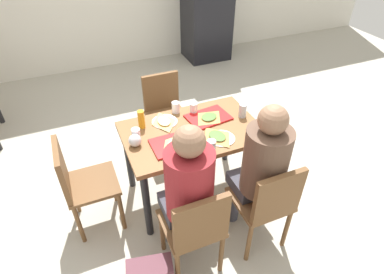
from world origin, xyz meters
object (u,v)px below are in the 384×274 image
pizza_slice_c (164,121)px  chair_near_left (196,227)px  tray_red_near (175,144)px  plastic_cup_a (176,107)px  chair_near_right (267,202)px  foil_bundle (135,140)px  tray_red_far (208,117)px  plastic_cup_b (211,146)px  plastic_cup_d (194,108)px  pizza_slice_d (217,136)px  soda_can (243,111)px  drink_fridge (207,0)px  chair_left_end (80,181)px  person_in_red (187,188)px  chair_far_side (165,109)px  plastic_cup_c (136,134)px  person_in_brown_jacket (261,165)px  main_table (192,140)px  pizza_slice_a (175,143)px  paper_plate_center (165,122)px  pizza_slice_b (209,117)px  condiment_bottle (141,119)px  paper_plate_near_edge (221,138)px

pizza_slice_c → chair_near_left: bearing=-96.3°
tray_red_near → plastic_cup_a: plastic_cup_a is taller
chair_near_right → foil_bundle: size_ratio=8.61×
chair_near_right → pizza_slice_c: 1.07m
plastic_cup_a → tray_red_far: bearing=-41.1°
plastic_cup_b → plastic_cup_d: (0.09, 0.54, 0.00)m
tray_red_far → pizza_slice_d: size_ratio=1.42×
tray_red_far → soda_can: size_ratio=2.95×
tray_red_near → plastic_cup_b: 0.29m
chair_near_right → drink_fridge: drink_fridge is taller
drink_fridge → foil_bundle: bearing=-124.0°
chair_left_end → plastic_cup_a: 1.02m
person_in_red → foil_bundle: bearing=108.8°
chair_far_side → plastic_cup_c: chair_far_side is taller
chair_near_right → person_in_brown_jacket: bearing=90.0°
person_in_brown_jacket → chair_near_left: bearing=-166.2°
main_table → pizza_slice_a: 0.27m
person_in_red → plastic_cup_d: person_in_red is taller
paper_plate_center → pizza_slice_c: size_ratio=0.94×
paper_plate_center → pizza_slice_a: pizza_slice_a is taller
pizza_slice_b → plastic_cup_d: size_ratio=2.67×
chair_near_left → soda_can: bearing=44.7°
plastic_cup_c → condiment_bottle: (0.09, 0.15, 0.03)m
tray_red_near → plastic_cup_c: bearing=144.8°
person_in_red → tray_red_far: (0.49, 0.71, -0.01)m
chair_far_side → drink_fridge: bearing=55.5°
pizza_slice_d → plastic_cup_c: bearing=158.9°
plastic_cup_a → drink_fridge: bearing=59.8°
main_table → foil_bundle: size_ratio=11.43×
pizza_slice_b → main_table: bearing=-156.4°
plastic_cup_a → foil_bundle: same height
plastic_cup_a → foil_bundle: bearing=-144.5°
chair_near_right → paper_plate_near_edge: (-0.11, 0.55, 0.23)m
pizza_slice_b → pizza_slice_d: size_ratio=1.05×
chair_near_right → paper_plate_center: (-0.46, 0.95, 0.23)m
pizza_slice_c → condiment_bottle: 0.20m
chair_far_side → plastic_cup_b: (0.03, -1.05, 0.28)m
tray_red_near → pizza_slice_a: (-0.00, -0.00, 0.02)m
main_table → drink_fridge: size_ratio=0.60×
paper_plate_near_edge → person_in_brown_jacket: bearing=-74.3°
main_table → pizza_slice_a: (-0.20, -0.13, 0.13)m
person_in_red → pizza_slice_c: bearing=82.5°
plastic_cup_a → foil_bundle: size_ratio=1.00×
chair_left_end → soda_can: chair_left_end is taller
plastic_cup_a → chair_far_side: bearing=86.3°
pizza_slice_a → pizza_slice_b: same height
paper_plate_near_edge → plastic_cup_a: 0.55m
paper_plate_center → foil_bundle: size_ratio=2.20×
pizza_slice_c → condiment_bottle: condiment_bottle is taller
paper_plate_center → paper_plate_near_edge: bearing=-49.3°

